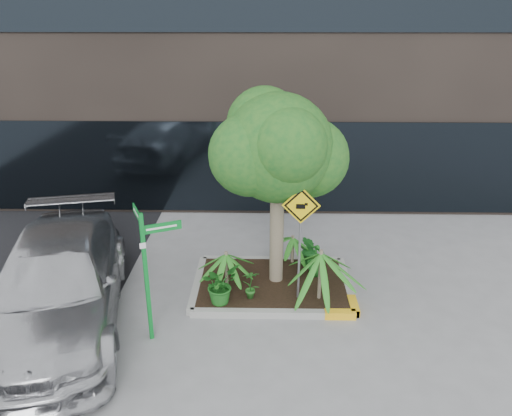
{
  "coord_description": "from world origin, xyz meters",
  "views": [
    {
      "loc": [
        0.04,
        -8.99,
        5.55
      ],
      "look_at": [
        -0.14,
        0.2,
        1.88
      ],
      "focal_mm": 35.0,
      "sensor_mm": 36.0,
      "label": 1
    }
  ],
  "objects_px": {
    "parked_car": "(57,284)",
    "cattle_sign": "(300,225)",
    "tree": "(278,148)",
    "street_sign_post": "(147,262)"
  },
  "relations": [
    {
      "from": "cattle_sign",
      "to": "street_sign_post",
      "type": "bearing_deg",
      "value": -155.21
    },
    {
      "from": "tree",
      "to": "street_sign_post",
      "type": "xyz_separation_m",
      "value": [
        -2.26,
        -1.87,
        -1.53
      ]
    },
    {
      "from": "parked_car",
      "to": "cattle_sign",
      "type": "relative_size",
      "value": 2.38
    },
    {
      "from": "tree",
      "to": "street_sign_post",
      "type": "relative_size",
      "value": 1.7
    },
    {
      "from": "tree",
      "to": "street_sign_post",
      "type": "bearing_deg",
      "value": -140.36
    },
    {
      "from": "parked_car",
      "to": "cattle_sign",
      "type": "distance_m",
      "value": 4.66
    },
    {
      "from": "parked_car",
      "to": "cattle_sign",
      "type": "bearing_deg",
      "value": -4.1
    },
    {
      "from": "tree",
      "to": "cattle_sign",
      "type": "height_order",
      "value": "tree"
    },
    {
      "from": "tree",
      "to": "cattle_sign",
      "type": "bearing_deg",
      "value": -60.49
    },
    {
      "from": "street_sign_post",
      "to": "parked_car",
      "type": "bearing_deg",
      "value": 142.94
    }
  ]
}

